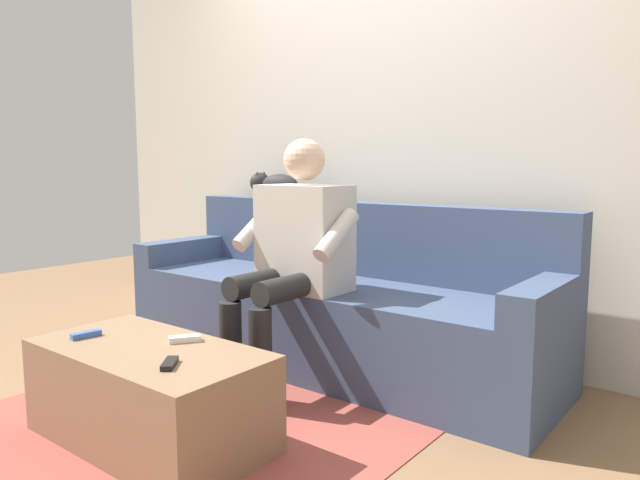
% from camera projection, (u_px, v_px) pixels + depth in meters
% --- Properties ---
extents(ground_plane, '(8.00, 8.00, 0.00)m').
position_uv_depth(ground_plane, '(234.00, 405.00, 2.53)').
color(ground_plane, '#846042').
extents(back_wall, '(4.62, 0.06, 2.55)m').
position_uv_depth(back_wall, '(384.00, 121.00, 3.30)').
color(back_wall, beige).
rests_on(back_wall, ground).
extents(couch, '(2.33, 0.72, 0.83)m').
position_uv_depth(couch, '(333.00, 307.00, 3.05)').
color(couch, '#3D4C6B').
rests_on(couch, ground).
extents(coffee_table, '(0.93, 0.48, 0.36)m').
position_uv_depth(coffee_table, '(150.00, 394.00, 2.17)').
color(coffee_table, '#8C6B4C').
rests_on(coffee_table, ground).
extents(person_solo_seated, '(0.57, 0.58, 1.15)m').
position_uv_depth(person_solo_seated, '(295.00, 247.00, 2.72)').
color(person_solo_seated, beige).
rests_on(person_solo_seated, ground).
extents(cat_on_backrest, '(0.52, 0.13, 0.16)m').
position_uv_depth(cat_on_backrest, '(275.00, 185.00, 3.54)').
color(cat_on_backrest, black).
rests_on(cat_on_backrest, couch).
extents(remote_black, '(0.10, 0.11, 0.02)m').
position_uv_depth(remote_black, '(170.00, 363.00, 1.94)').
color(remote_black, black).
rests_on(remote_black, coffee_table).
extents(remote_white, '(0.10, 0.12, 0.02)m').
position_uv_depth(remote_white, '(185.00, 339.00, 2.21)').
color(remote_white, white).
rests_on(remote_white, coffee_table).
extents(remote_blue, '(0.05, 0.12, 0.02)m').
position_uv_depth(remote_blue, '(86.00, 335.00, 2.27)').
color(remote_blue, '#3860B7').
rests_on(remote_blue, coffee_table).
extents(floor_rug, '(1.68, 1.69, 0.01)m').
position_uv_depth(floor_rug, '(183.00, 426.00, 2.31)').
color(floor_rug, '#9E473D').
rests_on(floor_rug, ground).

